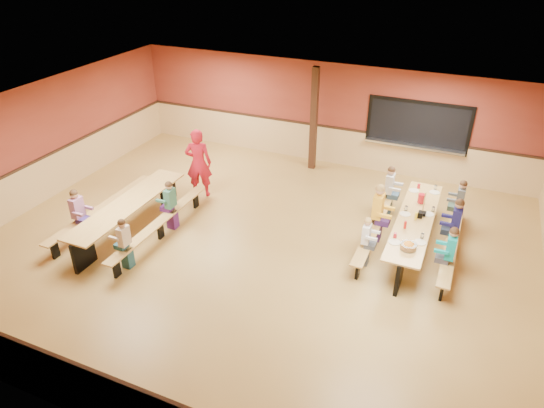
% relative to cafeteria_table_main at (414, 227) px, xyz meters
% --- Properties ---
extents(ground, '(12.00, 12.00, 0.00)m').
position_rel_cafeteria_table_main_xyz_m(ground, '(-3.22, -1.35, -0.53)').
color(ground, olive).
rests_on(ground, ground).
extents(room_envelope, '(12.04, 10.04, 3.02)m').
position_rel_cafeteria_table_main_xyz_m(room_envelope, '(-3.22, -1.35, 0.16)').
color(room_envelope, maroon).
rests_on(room_envelope, ground).
extents(kitchen_pass_through, '(2.78, 0.28, 1.38)m').
position_rel_cafeteria_table_main_xyz_m(kitchen_pass_through, '(-0.62, 3.61, 0.96)').
color(kitchen_pass_through, black).
rests_on(kitchen_pass_through, ground).
extents(structural_post, '(0.18, 0.18, 3.00)m').
position_rel_cafeteria_table_main_xyz_m(structural_post, '(-3.42, 3.05, 0.97)').
color(structural_post, black).
rests_on(structural_post, ground).
extents(cafeteria_table_main, '(1.91, 3.70, 0.74)m').
position_rel_cafeteria_table_main_xyz_m(cafeteria_table_main, '(0.00, 0.00, 0.00)').
color(cafeteria_table_main, tan).
rests_on(cafeteria_table_main, ground).
extents(cafeteria_table_second, '(1.91, 3.70, 0.74)m').
position_rel_cafeteria_table_main_xyz_m(cafeteria_table_second, '(-6.19, -1.91, 0.00)').
color(cafeteria_table_second, tan).
rests_on(cafeteria_table_second, ground).
extents(seated_child_white_left, '(0.33, 0.27, 1.12)m').
position_rel_cafeteria_table_main_xyz_m(seated_child_white_left, '(-0.83, -1.04, 0.04)').
color(seated_child_white_left, white).
rests_on(seated_child_white_left, ground).
extents(seated_adult_yellow, '(0.45, 0.37, 1.37)m').
position_rel_cafeteria_table_main_xyz_m(seated_adult_yellow, '(-0.83, 0.01, 0.16)').
color(seated_adult_yellow, yellow).
rests_on(seated_adult_yellow, ground).
extents(seated_child_grey_left, '(0.39, 0.32, 1.25)m').
position_rel_cafeteria_table_main_xyz_m(seated_child_grey_left, '(-0.83, 1.31, 0.10)').
color(seated_child_grey_left, silver).
rests_on(seated_child_grey_left, ground).
extents(seated_child_teal_right, '(0.38, 0.31, 1.24)m').
position_rel_cafeteria_table_main_xyz_m(seated_child_teal_right, '(0.83, -0.93, 0.09)').
color(seated_child_teal_right, '#0D9AA1').
rests_on(seated_child_teal_right, ground).
extents(seated_child_navy_right, '(0.41, 0.33, 1.29)m').
position_rel_cafeteria_table_main_xyz_m(seated_child_navy_right, '(0.83, 0.19, 0.12)').
color(seated_child_navy_right, '#19174F').
rests_on(seated_child_navy_right, ground).
extents(seated_child_char_right, '(0.37, 0.30, 1.21)m').
position_rel_cafeteria_table_main_xyz_m(seated_child_char_right, '(0.83, 1.29, 0.08)').
color(seated_child_char_right, '#51595D').
rests_on(seated_child_char_right, ground).
extents(seated_child_purple_sec, '(0.38, 0.31, 1.24)m').
position_rel_cafeteria_table_main_xyz_m(seated_child_purple_sec, '(-7.01, -2.63, 0.09)').
color(seated_child_purple_sec, '#A06593').
rests_on(seated_child_purple_sec, ground).
extents(seated_child_green_sec, '(0.36, 0.30, 1.20)m').
position_rel_cafeteria_table_main_xyz_m(seated_child_green_sec, '(-5.36, -1.41, 0.07)').
color(seated_child_green_sec, '#37705E').
rests_on(seated_child_green_sec, ground).
extents(seated_child_tan_sec, '(0.34, 0.28, 1.14)m').
position_rel_cafeteria_table_main_xyz_m(seated_child_tan_sec, '(-5.36, -3.10, 0.05)').
color(seated_child_tan_sec, beige).
rests_on(seated_child_tan_sec, ground).
extents(standing_woman, '(0.79, 0.66, 1.86)m').
position_rel_cafeteria_table_main_xyz_m(standing_woman, '(-5.59, 0.26, 0.41)').
color(standing_woman, '#B41426').
rests_on(standing_woman, ground).
extents(punch_pitcher, '(0.16, 0.16, 0.22)m').
position_rel_cafeteria_table_main_xyz_m(punch_pitcher, '(0.00, 0.77, 0.32)').
color(punch_pitcher, '#B31722').
rests_on(punch_pitcher, cafeteria_table_main).
extents(chip_bowl, '(0.32, 0.32, 0.15)m').
position_rel_cafeteria_table_main_xyz_m(chip_bowl, '(0.05, -1.22, 0.29)').
color(chip_bowl, orange).
rests_on(chip_bowl, cafeteria_table_main).
extents(napkin_dispenser, '(0.10, 0.14, 0.13)m').
position_rel_cafeteria_table_main_xyz_m(napkin_dispenser, '(0.08, 0.10, 0.28)').
color(napkin_dispenser, black).
rests_on(napkin_dispenser, cafeteria_table_main).
extents(condiment_mustard, '(0.06, 0.06, 0.17)m').
position_rel_cafeteria_table_main_xyz_m(condiment_mustard, '(0.01, -0.03, 0.30)').
color(condiment_mustard, yellow).
rests_on(condiment_mustard, cafeteria_table_main).
extents(condiment_ketchup, '(0.06, 0.06, 0.17)m').
position_rel_cafeteria_table_main_xyz_m(condiment_ketchup, '(-0.14, -0.48, 0.30)').
color(condiment_ketchup, '#B2140F').
rests_on(condiment_ketchup, cafeteria_table_main).
extents(table_paddle, '(0.16, 0.16, 0.56)m').
position_rel_cafeteria_table_main_xyz_m(table_paddle, '(0.11, 0.24, 0.35)').
color(table_paddle, black).
rests_on(table_paddle, cafeteria_table_main).
extents(place_settings, '(0.65, 3.30, 0.11)m').
position_rel_cafeteria_table_main_xyz_m(place_settings, '(0.00, 0.00, 0.27)').
color(place_settings, beige).
rests_on(place_settings, cafeteria_table_main).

